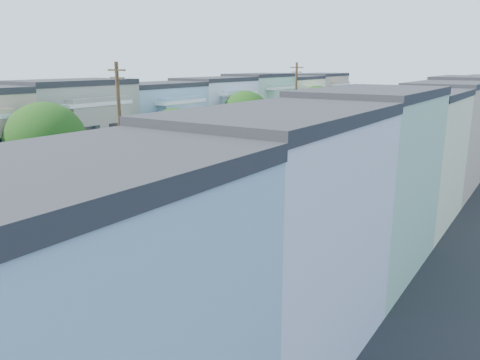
# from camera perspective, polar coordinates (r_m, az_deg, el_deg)

# --- Properties ---
(ground) EXTENTS (160.00, 160.00, 0.00)m
(ground) POSITION_cam_1_polar(r_m,az_deg,el_deg) (28.77, -8.22, -6.52)
(ground) COLOR black
(ground) RESTS_ON ground
(road_slab) EXTENTS (12.00, 70.00, 0.02)m
(road_slab) POSITION_cam_1_polar(r_m,az_deg,el_deg) (40.59, 6.05, -0.35)
(road_slab) COLOR black
(road_slab) RESTS_ON ground
(curb_left) EXTENTS (0.30, 70.00, 0.15)m
(curb_left) POSITION_cam_1_polar(r_m,az_deg,el_deg) (43.64, -0.97, 0.83)
(curb_left) COLOR gray
(curb_left) RESTS_ON ground
(curb_right) EXTENTS (0.30, 70.00, 0.15)m
(curb_right) POSITION_cam_1_polar(r_m,az_deg,el_deg) (38.24, 14.08, -1.50)
(curb_right) COLOR gray
(curb_right) RESTS_ON ground
(sidewalk_left) EXTENTS (2.60, 70.00, 0.15)m
(sidewalk_left) POSITION_cam_1_polar(r_m,az_deg,el_deg) (44.37, -2.35, 1.05)
(sidewalk_left) COLOR gray
(sidewalk_left) RESTS_ON ground
(sidewalk_right) EXTENTS (2.60, 70.00, 0.15)m
(sidewalk_right) POSITION_cam_1_polar(r_m,az_deg,el_deg) (37.84, 15.93, -1.78)
(sidewalk_right) COLOR gray
(sidewalk_right) RESTS_ON ground
(centerline) EXTENTS (0.12, 70.00, 0.01)m
(centerline) POSITION_cam_1_polar(r_m,az_deg,el_deg) (40.60, 6.05, -0.36)
(centerline) COLOR gold
(centerline) RESTS_ON ground
(townhouse_row_left) EXTENTS (5.00, 70.00, 8.50)m
(townhouse_row_left) POSITION_cam_1_polar(r_m,az_deg,el_deg) (46.69, -6.12, 1.53)
(townhouse_row_left) COLOR #F0ECB5
(townhouse_row_left) RESTS_ON ground
(townhouse_row_right) EXTENTS (5.00, 70.00, 8.50)m
(townhouse_row_right) POSITION_cam_1_polar(r_m,az_deg,el_deg) (36.95, 21.51, -2.73)
(townhouse_row_right) COLOR #F0ECB5
(townhouse_row_right) RESTS_ON ground
(tree_b) EXTENTS (4.70, 4.70, 7.91)m
(tree_b) POSITION_cam_1_polar(r_m,az_deg,el_deg) (29.70, -22.67, 4.24)
(tree_b) COLOR black
(tree_b) RESTS_ON ground
(tree_c) EXTENTS (4.10, 4.10, 6.70)m
(tree_c) POSITION_cam_1_polar(r_m,az_deg,el_deg) (37.12, -8.02, 5.51)
(tree_c) COLOR black
(tree_c) RESTS_ON ground
(tree_d) EXTENTS (4.56, 4.56, 7.57)m
(tree_d) POSITION_cam_1_polar(r_m,az_deg,el_deg) (44.94, 0.56, 7.93)
(tree_d) COLOR black
(tree_d) RESTS_ON ground
(tree_e) EXTENTS (4.70, 4.70, 7.44)m
(tree_e) POSITION_cam_1_polar(r_m,az_deg,el_deg) (58.84, 9.22, 9.00)
(tree_e) COLOR black
(tree_e) RESTS_ON ground
(tree_far_r) EXTENTS (3.10, 3.10, 5.34)m
(tree_far_r) POSITION_cam_1_polar(r_m,az_deg,el_deg) (52.17, 21.20, 6.17)
(tree_far_r) COLOR black
(tree_far_r) RESTS_ON ground
(utility_pole_near) EXTENTS (1.60, 0.26, 10.00)m
(utility_pole_near) POSITION_cam_1_polar(r_m,az_deg,el_deg) (33.23, -14.35, 5.15)
(utility_pole_near) COLOR #42301E
(utility_pole_near) RESTS_ON ground
(utility_pole_far) EXTENTS (1.60, 0.26, 10.00)m
(utility_pole_far) POSITION_cam_1_polar(r_m,az_deg,el_deg) (54.00, 6.78, 8.74)
(utility_pole_far) COLOR #42301E
(utility_pole_far) RESTS_ON ground
(fedex_truck) EXTENTS (2.63, 6.82, 3.27)m
(fedex_truck) POSITION_cam_1_polar(r_m,az_deg,el_deg) (37.57, 6.97, 1.31)
(fedex_truck) COLOR silver
(fedex_truck) RESTS_ON ground
(lead_sedan) EXTENTS (1.94, 4.44, 1.44)m
(lead_sedan) POSITION_cam_1_polar(r_m,az_deg,el_deg) (47.84, 13.46, 2.41)
(lead_sedan) COLOR black
(lead_sedan) RESTS_ON ground
(parked_left_b) EXTENTS (2.20, 4.40, 1.27)m
(parked_left_b) POSITION_cam_1_polar(r_m,az_deg,el_deg) (28.13, -25.49, -6.90)
(parked_left_b) COLOR black
(parked_left_b) RESTS_ON ground
(parked_left_c) EXTENTS (2.84, 5.60, 1.52)m
(parked_left_c) POSITION_cam_1_polar(r_m,az_deg,el_deg) (32.57, -13.40, -2.90)
(parked_left_c) COLOR #9CA4AE
(parked_left_c) RESTS_ON ground
(parked_left_d) EXTENTS (1.72, 4.01, 1.28)m
(parked_left_d) POSITION_cam_1_polar(r_m,az_deg,el_deg) (39.96, -2.63, 0.42)
(parked_left_d) COLOR black
(parked_left_d) RESTS_ON ground
(parked_right_a) EXTENTS (1.98, 4.64, 1.51)m
(parked_right_a) POSITION_cam_1_polar(r_m,az_deg,el_deg) (20.95, -10.50, -12.49)
(parked_right_a) COLOR #444649
(parked_right_a) RESTS_ON ground
(parked_right_b) EXTENTS (2.79, 5.28, 1.42)m
(parked_right_b) POSITION_cam_1_polar(r_m,az_deg,el_deg) (24.12, -2.81, -8.72)
(parked_right_b) COLOR white
(parked_right_b) RESTS_ON ground
(parked_right_c) EXTENTS (2.19, 4.59, 1.34)m
(parked_right_c) POSITION_cam_1_polar(r_m,az_deg,el_deg) (42.62, 14.78, 0.86)
(parked_right_c) COLOR black
(parked_right_c) RESTS_ON ground
(parked_right_d) EXTENTS (1.92, 4.51, 1.44)m
(parked_right_d) POSITION_cam_1_polar(r_m,az_deg,el_deg) (51.06, 18.18, 2.81)
(parked_right_d) COLOR black
(parked_right_d) RESTS_ON ground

